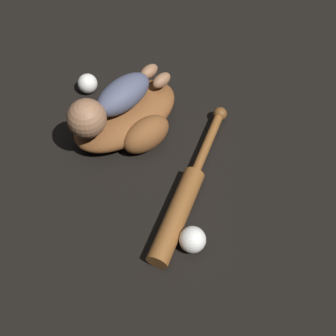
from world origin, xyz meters
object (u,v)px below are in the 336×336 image
at_px(baby_figure, 110,103).
at_px(baseball, 193,240).
at_px(baseball_glove, 129,118).
at_px(baseball_spare, 88,84).
at_px(baseball_bat, 184,198).

relative_size(baby_figure, baseball, 5.12).
bearing_deg(baseball_glove, baby_figure, -7.87).
bearing_deg(baseball, baseball_glove, -101.47).
distance_m(baby_figure, baseball_spare, 0.25).
bearing_deg(baseball_spare, baseball_bat, 89.43).
xyz_separation_m(baby_figure, baseball_spare, (-0.03, -0.22, -0.12)).
relative_size(baseball, baseball_spare, 1.10).
height_order(baby_figure, baseball, baby_figure).
relative_size(baby_figure, baseball_bat, 0.75).
height_order(baseball_glove, baby_figure, baby_figure).
height_order(baseball_glove, baseball, baseball_glove).
xyz_separation_m(baseball_glove, baseball, (0.09, 0.45, -0.01)).
bearing_deg(baseball, baseball_spare, -95.85).
xyz_separation_m(baseball_bat, baseball, (0.06, 0.12, 0.01)).
xyz_separation_m(baseball_glove, baby_figure, (0.05, -0.01, 0.10)).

